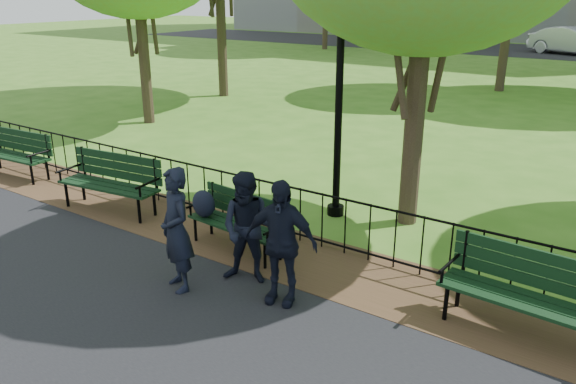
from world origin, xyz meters
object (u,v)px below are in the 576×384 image
Objects in this scene: lamppost at (339,100)px; person_right at (280,242)px; park_bench_left_a at (112,176)px; park_bench_left_b at (17,149)px; park_bench_main at (224,210)px; person_mid at (248,228)px; person_left at (176,230)px; park_bench_right_a at (531,286)px; taxi at (446,36)px; sedan_silver at (572,41)px.

person_right is at bearing -73.29° from lamppost.
park_bench_left_a is 3.28m from park_bench_left_b.
park_bench_left_b is at bearing 158.23° from person_right.
park_bench_main is 0.85× the size of park_bench_left_a.
person_mid is at bearing -28.52° from park_bench_main.
lamppost reaches higher than person_left.
lamppost is at bearing 92.88° from person_right.
park_bench_right_a is 34.95m from taxi.
lamppost is 0.75× the size of sedan_silver.
person_mid reaches higher than park_bench_main.
park_bench_left_a is at bearing -175.86° from park_bench_right_a.
person_left reaches higher than park_bench_left_b.
lamppost reaches higher than sedan_silver.
sedan_silver is at bearing 75.52° from park_bench_left_b.
park_bench_left_a reaches higher than park_bench_main.
taxi is (-8.53, 34.10, -0.08)m from person_left.
sedan_silver is (-1.35, 33.48, 0.04)m from person_mid.
park_bench_right_a is 4.33m from person_left.
taxi is at bearing 89.19° from park_bench_left_b.
lamppost is 3.06m from person_mid.
park_bench_left_b is at bearing -177.04° from park_bench_main.
park_bench_left_a is 7.06m from park_bench_right_a.
park_bench_right_a is at bearing 44.05° from person_left.
person_left is at bearing -153.47° from person_mid.
sedan_silver reaches higher than taxi.
park_bench_main is 2.67m from lamppost.
person_right is (7.58, -1.06, 0.23)m from park_bench_left_b.
person_mid is at bearing -163.14° from park_bench_right_a.
person_mid is 0.68m from person_right.
lamppost is 0.85× the size of taxi.
lamppost reaches higher than taxi.
park_bench_right_a is 0.40× the size of sedan_silver.
taxi reaches higher than park_bench_main.
sedan_silver is at bearing 78.77° from park_bench_left_a.
park_bench_main is 0.46× the size of lamppost.
park_bench_right_a is (7.06, 0.10, -0.01)m from park_bench_left_a.
park_bench_main is 0.39× the size of taxi.
person_right is at bearing -12.68° from park_bench_left_b.
taxi is (-8.94, 30.65, -1.28)m from lamppost.
lamppost is 30.75m from sedan_silver.
person_mid is (0.65, 0.67, -0.06)m from person_left.
taxi is at bearing 92.46° from person_right.
park_bench_left_a is 4.23m from lamppost.
lamppost reaches higher than park_bench_right_a.
sedan_silver reaches higher than person_mid.
lamppost is at bearing 155.08° from park_bench_right_a.
person_mid is 33.51m from sedan_silver.
lamppost reaches higher than park_bench_left_a.
park_bench_left_b is 1.22× the size of person_mid.
person_right reaches higher than taxi.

